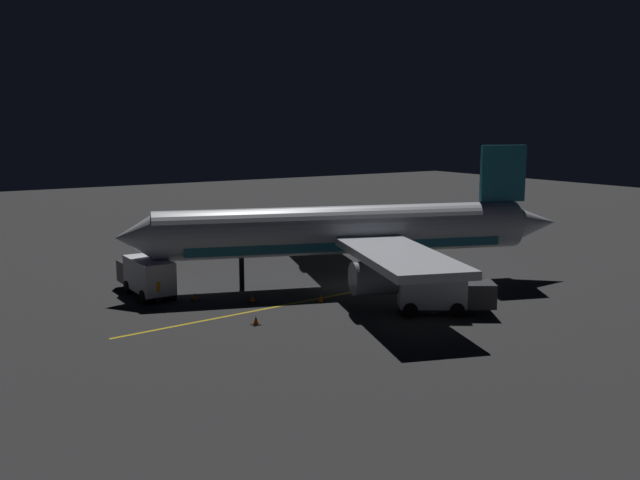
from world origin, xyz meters
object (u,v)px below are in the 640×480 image
(catering_truck, at_px, (441,292))
(ground_crew_worker, at_px, (158,291))
(airliner, at_px, (351,232))
(baggage_truck, at_px, (146,276))
(traffic_cone_under_wing, at_px, (321,299))
(traffic_cone_near_right, at_px, (256,321))
(traffic_cone_near_left, at_px, (253,298))
(traffic_cone_far, at_px, (195,297))

(catering_truck, relative_size, ground_crew_worker, 3.46)
(airliner, relative_size, ground_crew_worker, 18.46)
(airliner, relative_size, baggage_truck, 4.90)
(airliner, bearing_deg, traffic_cone_under_wing, 124.63)
(catering_truck, relative_size, traffic_cone_near_right, 10.93)
(catering_truck, height_order, traffic_cone_near_left, catering_truck)
(catering_truck, bearing_deg, airliner, 1.37)
(catering_truck, relative_size, traffic_cone_under_wing, 10.93)
(airliner, distance_m, traffic_cone_near_left, 9.15)
(airliner, xyz_separation_m, baggage_truck, (5.01, 13.55, -2.52))
(traffic_cone_near_left, bearing_deg, baggage_truck, 42.14)
(traffic_cone_near_left, bearing_deg, catering_truck, -135.24)
(traffic_cone_far, bearing_deg, airliner, -98.67)
(traffic_cone_under_wing, bearing_deg, baggage_truck, 47.26)
(baggage_truck, bearing_deg, airliner, -110.27)
(ground_crew_worker, relative_size, traffic_cone_under_wing, 3.16)
(traffic_cone_near_left, bearing_deg, traffic_cone_near_right, 154.67)
(catering_truck, height_order, ground_crew_worker, catering_truck)
(traffic_cone_near_right, distance_m, traffic_cone_far, 7.31)
(catering_truck, distance_m, traffic_cone_near_right, 11.60)
(ground_crew_worker, height_order, traffic_cone_under_wing, ground_crew_worker)
(airliner, height_order, traffic_cone_under_wing, airliner)
(baggage_truck, distance_m, traffic_cone_near_left, 7.78)
(catering_truck, bearing_deg, baggage_truck, 43.75)
(airliner, relative_size, catering_truck, 5.34)
(traffic_cone_near_left, distance_m, traffic_cone_under_wing, 4.49)
(baggage_truck, height_order, traffic_cone_near_left, baggage_truck)
(traffic_cone_far, bearing_deg, catering_truck, -133.72)
(baggage_truck, height_order, traffic_cone_far, baggage_truck)
(baggage_truck, relative_size, ground_crew_worker, 3.77)
(traffic_cone_under_wing, bearing_deg, traffic_cone_near_right, 111.06)
(baggage_truck, relative_size, traffic_cone_far, 11.93)
(baggage_truck, distance_m, traffic_cone_under_wing, 12.16)
(ground_crew_worker, relative_size, traffic_cone_near_left, 3.16)
(baggage_truck, height_order, traffic_cone_near_right, baggage_truck)
(baggage_truck, xyz_separation_m, traffic_cone_near_left, (-5.72, -5.17, -1.09))
(traffic_cone_near_left, bearing_deg, traffic_cone_far, 51.04)
(traffic_cone_under_wing, bearing_deg, catering_truck, -141.66)
(airliner, relative_size, traffic_cone_near_right, 58.40)
(traffic_cone_near_left, relative_size, traffic_cone_far, 1.00)
(airliner, xyz_separation_m, catering_truck, (-9.39, -0.22, -2.54))
(airliner, bearing_deg, traffic_cone_far, 81.33)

